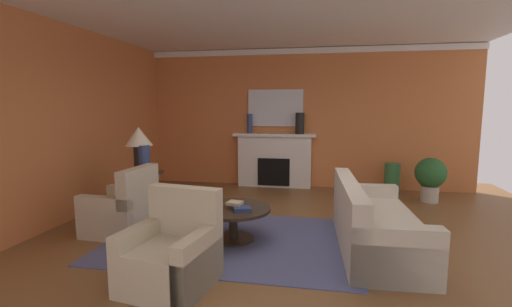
{
  "coord_description": "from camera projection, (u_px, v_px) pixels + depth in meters",
  "views": [
    {
      "loc": [
        0.54,
        -4.7,
        1.79
      ],
      "look_at": [
        -0.57,
        1.15,
        1.0
      ],
      "focal_mm": 25.38,
      "sensor_mm": 36.0,
      "label": 1
    }
  ],
  "objects": [
    {
      "name": "sofa",
      "position": [
        373.0,
        226.0,
        4.5
      ],
      "size": [
        1.01,
        2.15,
        0.85
      ],
      "color": "beige",
      "rests_on": "ground_plane"
    },
    {
      "name": "potted_plant",
      "position": [
        430.0,
        176.0,
        6.72
      ],
      "size": [
        0.56,
        0.56,
        0.83
      ],
      "color": "#BCB29E",
      "rests_on": "ground_plane"
    },
    {
      "name": "ground_plane",
      "position": [
        281.0,
        238.0,
        4.91
      ],
      "size": [
        8.7,
        8.7,
        0.0
      ],
      "primitive_type": "plane",
      "color": "brown"
    },
    {
      "name": "crown_moulding",
      "position": [
        301.0,
        51.0,
        7.71
      ],
      "size": [
        7.29,
        0.08,
        0.12
      ],
      "primitive_type": "cube",
      "color": "white"
    },
    {
      "name": "wall_window",
      "position": [
        67.0,
        124.0,
        5.63
      ],
      "size": [
        0.12,
        7.17,
        3.02
      ],
      "primitive_type": "cube",
      "color": "#CC723D",
      "rests_on": "ground_plane"
    },
    {
      "name": "vase_on_side_table",
      "position": [
        144.0,
        160.0,
        5.73
      ],
      "size": [
        0.17,
        0.17,
        0.47
      ],
      "primitive_type": "cylinder",
      "color": "navy",
      "rests_on": "side_table"
    },
    {
      "name": "vase_mantel_left",
      "position": [
        250.0,
        124.0,
        7.93
      ],
      "size": [
        0.11,
        0.11,
        0.42
      ],
      "primitive_type": "cylinder",
      "color": "navy",
      "rests_on": "fireplace"
    },
    {
      "name": "armchair_facing_fireplace",
      "position": [
        172.0,
        256.0,
        3.59
      ],
      "size": [
        0.91,
        0.91,
        0.95
      ],
      "color": "#C1B293",
      "rests_on": "ground_plane"
    },
    {
      "name": "side_table",
      "position": [
        141.0,
        191.0,
        5.94
      ],
      "size": [
        0.56,
        0.56,
        0.7
      ],
      "color": "#2D2319",
      "rests_on": "ground_plane"
    },
    {
      "name": "table_lamp",
      "position": [
        139.0,
        141.0,
        5.84
      ],
      "size": [
        0.44,
        0.44,
        0.75
      ],
      "color": "black",
      "rests_on": "side_table"
    },
    {
      "name": "fireplace",
      "position": [
        274.0,
        162.0,
        7.99
      ],
      "size": [
        1.8,
        0.35,
        1.19
      ],
      "color": "white",
      "rests_on": "ground_plane"
    },
    {
      "name": "book_art_folio",
      "position": [
        235.0,
        203.0,
        4.74
      ],
      "size": [
        0.22,
        0.2,
        0.04
      ],
      "primitive_type": "cube",
      "rotation": [
        0.0,
        0.0,
        -0.2
      ],
      "color": "tan",
      "rests_on": "coffee_table"
    },
    {
      "name": "book_red_cover",
      "position": [
        242.0,
        209.0,
        4.62
      ],
      "size": [
        0.26,
        0.23,
        0.05
      ],
      "primitive_type": "cube",
      "rotation": [
        0.0,
        0.0,
        0.34
      ],
      "color": "navy",
      "rests_on": "coffee_table"
    },
    {
      "name": "mantel_mirror",
      "position": [
        276.0,
        108.0,
        7.95
      ],
      "size": [
        1.21,
        0.04,
        0.8
      ],
      "primitive_type": "cube",
      "color": "silver"
    },
    {
      "name": "area_rug",
      "position": [
        233.0,
        239.0,
        4.85
      ],
      "size": [
        3.24,
        2.28,
        0.01
      ],
      "primitive_type": "cube",
      "color": "#4C517A",
      "rests_on": "ground_plane"
    },
    {
      "name": "ceiling_panel",
      "position": [
        286.0,
        10.0,
        4.8
      ],
      "size": [
        7.29,
        7.17,
        0.06
      ],
      "primitive_type": "cube",
      "color": "white"
    },
    {
      "name": "vase_mantel_right",
      "position": [
        300.0,
        123.0,
        7.73
      ],
      "size": [
        0.19,
        0.19,
        0.45
      ],
      "primitive_type": "cylinder",
      "color": "black",
      "rests_on": "fireplace"
    },
    {
      "name": "wall_fireplace",
      "position": [
        300.0,
        118.0,
        7.97
      ],
      "size": [
        7.29,
        0.12,
        3.02
      ],
      "primitive_type": "cube",
      "color": "#CC723D",
      "rests_on": "ground_plane"
    },
    {
      "name": "coffee_table",
      "position": [
        233.0,
        216.0,
        4.81
      ],
      "size": [
        1.0,
        1.0,
        0.45
      ],
      "color": "#2D2319",
      "rests_on": "ground_plane"
    },
    {
      "name": "vase_tall_corner",
      "position": [
        392.0,
        179.0,
        7.28
      ],
      "size": [
        0.31,
        0.31,
        0.64
      ],
      "primitive_type": "cylinder",
      "color": "#33703D",
      "rests_on": "ground_plane"
    },
    {
      "name": "armchair_near_window",
      "position": [
        122.0,
        212.0,
        5.09
      ],
      "size": [
        0.85,
        0.85,
        0.95
      ],
      "color": "#C1B293",
      "rests_on": "ground_plane"
    }
  ]
}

